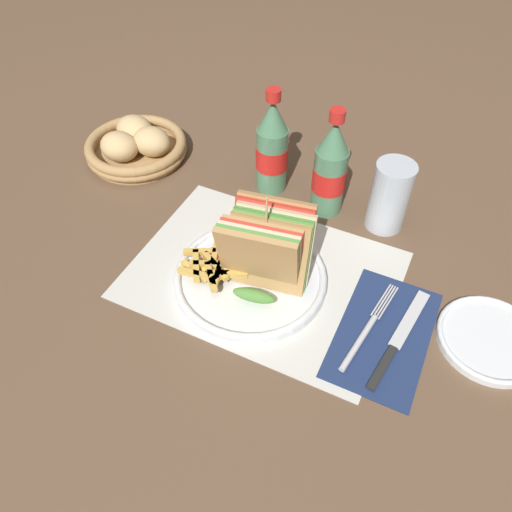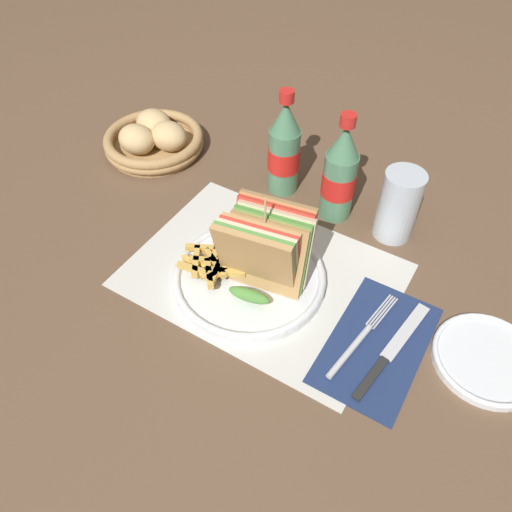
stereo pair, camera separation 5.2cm
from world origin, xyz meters
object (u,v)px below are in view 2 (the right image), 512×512
object	(u,v)px
fork	(357,342)
club_sandwich	(264,250)
coke_bottle_far	(340,175)
glass_near	(397,209)
plate_main	(249,277)
side_saucer	(488,359)
knife	(391,350)
bread_basket	(154,139)
coke_bottle_near	(284,150)

from	to	relation	value
fork	club_sandwich	bearing A→B (deg)	178.09
fork	coke_bottle_far	size ratio (longest dim) A/B	0.88
glass_near	club_sandwich	bearing A→B (deg)	-121.62
plate_main	side_saucer	size ratio (longest dim) A/B	1.60
coke_bottle_far	glass_near	xyz separation A→B (m)	(0.11, 0.00, -0.03)
plate_main	fork	world-z (taller)	plate_main
plate_main	knife	xyz separation A→B (m)	(0.24, -0.01, -0.00)
fork	knife	distance (m)	0.05
knife	glass_near	size ratio (longest dim) A/B	1.55
bread_basket	side_saucer	distance (m)	0.72
coke_bottle_near	side_saucer	size ratio (longest dim) A/B	1.33
knife	coke_bottle_far	distance (m)	0.31
plate_main	club_sandwich	bearing A→B (deg)	21.60
glass_near	fork	bearing A→B (deg)	-80.53
fork	side_saucer	world-z (taller)	same
plate_main	fork	xyz separation A→B (m)	(0.19, -0.02, -0.00)
fork	glass_near	bearing A→B (deg)	107.90
coke_bottle_near	coke_bottle_far	bearing A→B (deg)	-6.87
knife	glass_near	world-z (taller)	glass_near
club_sandwich	knife	size ratio (longest dim) A/B	0.82
knife	coke_bottle_far	xyz separation A→B (m)	(-0.19, 0.22, 0.08)
fork	coke_bottle_near	bearing A→B (deg)	144.39
knife	coke_bottle_far	world-z (taller)	coke_bottle_far
fork	knife	xyz separation A→B (m)	(0.05, 0.01, -0.00)
club_sandwich	bread_basket	distance (m)	0.42
coke_bottle_near	coke_bottle_far	size ratio (longest dim) A/B	1.00
knife	club_sandwich	bearing A→B (deg)	-175.96
club_sandwich	side_saucer	xyz separation A→B (m)	(0.34, 0.04, -0.07)
glass_near	knife	bearing A→B (deg)	-69.19
glass_near	bread_basket	xyz separation A→B (m)	(-0.50, -0.02, -0.03)
knife	coke_bottle_far	size ratio (longest dim) A/B	0.98
club_sandwich	side_saucer	distance (m)	0.34
club_sandwich	side_saucer	world-z (taller)	club_sandwich
coke_bottle_far	side_saucer	distance (m)	0.36
plate_main	knife	size ratio (longest dim) A/B	1.23
club_sandwich	bread_basket	world-z (taller)	club_sandwich
plate_main	fork	bearing A→B (deg)	-6.78
coke_bottle_near	glass_near	distance (m)	0.22
coke_bottle_far	bread_basket	size ratio (longest dim) A/B	0.99
plate_main	fork	size ratio (longest dim) A/B	1.36
glass_near	coke_bottle_near	bearing A→B (deg)	177.56
fork	glass_near	xyz separation A→B (m)	(-0.04, 0.24, 0.05)
club_sandwich	plate_main	bearing A→B (deg)	-158.40
fork	bread_basket	distance (m)	0.59
fork	coke_bottle_far	world-z (taller)	coke_bottle_far
club_sandwich	coke_bottle_near	bearing A→B (deg)	112.16
fork	coke_bottle_far	bearing A→B (deg)	130.01
knife	coke_bottle_near	xyz separation A→B (m)	(-0.31, 0.24, 0.08)
knife	coke_bottle_far	bearing A→B (deg)	139.17
club_sandwich	coke_bottle_far	xyz separation A→B (m)	(0.02, 0.21, 0.01)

